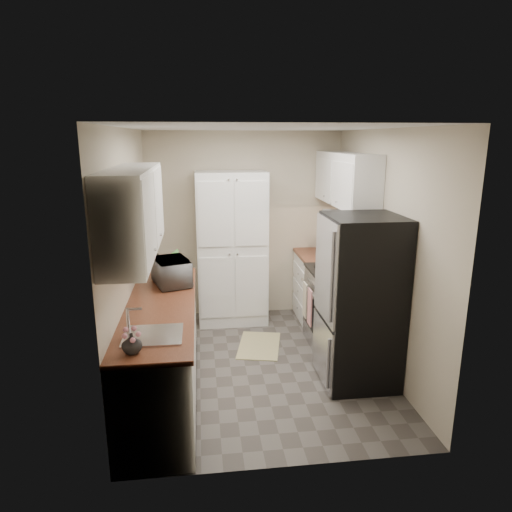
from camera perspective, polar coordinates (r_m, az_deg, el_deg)
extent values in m
plane|color=#56514C|center=(5.12, 0.50, -13.48)|extent=(3.20, 3.20, 0.00)
cube|color=beige|center=(6.22, -1.42, 3.82)|extent=(2.60, 0.04, 2.50)
cube|color=beige|center=(3.16, 4.40, -6.96)|extent=(2.60, 0.04, 2.50)
cube|color=beige|center=(4.68, -15.45, -0.30)|extent=(0.04, 3.20, 2.50)
cube|color=beige|center=(5.00, 15.46, 0.64)|extent=(0.04, 3.20, 2.50)
cube|color=silver|center=(4.52, 0.58, 15.73)|extent=(2.60, 3.20, 0.04)
cube|color=white|center=(3.81, -15.05, 5.35)|extent=(0.33, 1.60, 0.70)
cube|color=white|center=(5.59, 11.11, 8.98)|extent=(0.33, 1.55, 0.58)
cube|color=#99999E|center=(5.22, 11.71, 4.47)|extent=(0.45, 0.76, 0.13)
cube|color=#B7B7BC|center=(3.67, -12.74, -9.68)|extent=(0.45, 0.40, 0.02)
cube|color=brown|center=(4.89, -14.90, -0.49)|extent=(0.02, 0.22, 0.22)
cube|color=white|center=(5.98, -3.04, 0.92)|extent=(0.90, 0.55, 2.00)
cube|color=white|center=(4.52, -11.54, -11.57)|extent=(0.60, 2.30, 0.88)
cube|color=brown|center=(4.34, -11.85, -6.10)|extent=(0.63, 2.33, 0.04)
cube|color=white|center=(6.21, 8.16, -4.07)|extent=(0.60, 0.80, 0.88)
cube|color=brown|center=(6.08, 8.32, 0.04)|extent=(0.63, 0.83, 0.04)
cube|color=#B7B7BC|center=(5.48, 10.14, -6.62)|extent=(0.64, 0.76, 0.90)
cube|color=black|center=(5.33, 10.36, -1.95)|extent=(0.66, 0.78, 0.03)
cube|color=black|center=(5.40, 13.35, -0.75)|extent=(0.06, 0.76, 0.22)
cube|color=pink|center=(5.22, 6.73, -6.39)|extent=(0.01, 0.16, 0.42)
cube|color=beige|center=(5.44, 6.13, -5.50)|extent=(0.01, 0.16, 0.42)
cube|color=#B7B7BC|center=(4.62, 12.90, -5.52)|extent=(0.70, 0.72, 1.70)
imported|color=#AFAFB3|center=(4.83, -10.47, -1.96)|extent=(0.47, 0.57, 0.27)
cylinder|color=black|center=(5.14, -12.45, -0.80)|extent=(0.08, 0.08, 0.31)
imported|color=white|center=(3.41, -15.27, -10.47)|extent=(0.16, 0.16, 0.15)
cube|color=#49973F|center=(5.21, -9.91, -0.78)|extent=(0.07, 0.20, 0.26)
cube|color=#B0B1B4|center=(6.02, 9.44, 1.04)|extent=(0.40, 0.44, 0.20)
cube|color=#C6BC7E|center=(5.54, 0.40, -11.11)|extent=(0.62, 0.84, 0.01)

